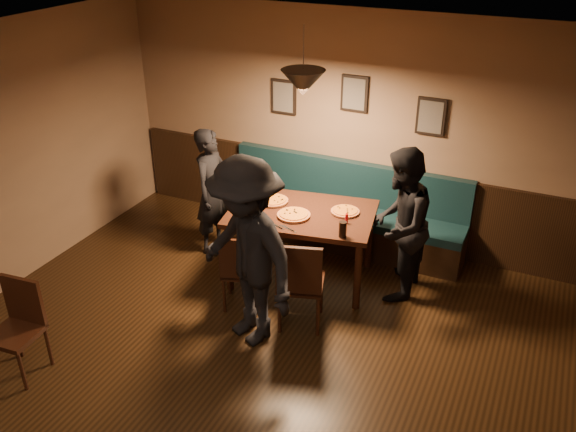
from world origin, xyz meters
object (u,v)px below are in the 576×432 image
(chair_near_left, at_px, (242,268))
(diner_front, at_px, (247,253))
(diner_left, at_px, (213,191))
(cafe_chair_far, at_px, (14,332))
(booth_bench, at_px, (342,208))
(diner_right, at_px, (399,225))
(tabasco_bottle, at_px, (347,218))
(dining_table, at_px, (301,245))
(chair_near_right, at_px, (301,281))
(soda_glass, at_px, (343,229))

(chair_near_left, distance_m, diner_front, 0.74)
(diner_left, relative_size, cafe_chair_far, 1.69)
(diner_left, bearing_deg, booth_bench, -60.94)
(diner_left, height_order, diner_right, diner_right)
(diner_front, distance_m, tabasco_bottle, 1.25)
(diner_left, bearing_deg, tabasco_bottle, -96.31)
(diner_left, xyz_separation_m, tabasco_bottle, (1.75, -0.21, 0.13))
(dining_table, xyz_separation_m, tabasco_bottle, (0.53, -0.05, 0.49))
(diner_front, bearing_deg, diner_right, 75.33)
(dining_table, distance_m, diner_right, 1.13)
(diner_right, bearing_deg, diner_front, -40.31)
(chair_near_right, relative_size, tabasco_bottle, 7.45)
(diner_front, relative_size, cafe_chair_far, 2.07)
(chair_near_right, xyz_separation_m, diner_front, (-0.37, -0.40, 0.45))
(chair_near_left, relative_size, diner_right, 0.53)
(diner_front, bearing_deg, diner_left, 156.46)
(soda_glass, bearing_deg, dining_table, 150.96)
(chair_near_right, xyz_separation_m, tabasco_bottle, (0.20, 0.71, 0.40))
(booth_bench, distance_m, chair_near_right, 1.67)
(chair_near_left, relative_size, tabasco_bottle, 6.56)
(soda_glass, xyz_separation_m, cafe_chair_far, (-2.25, -2.18, -0.46))
(dining_table, height_order, cafe_chair_far, cafe_chair_far)
(dining_table, xyz_separation_m, chair_near_left, (-0.36, -0.72, 0.02))
(diner_left, bearing_deg, dining_table, -96.90)
(booth_bench, xyz_separation_m, chair_near_right, (0.19, -1.66, -0.00))
(chair_near_right, relative_size, diner_left, 0.65)
(diner_left, xyz_separation_m, diner_front, (1.18, -1.32, 0.17))
(diner_left, height_order, soda_glass, diner_left)
(dining_table, xyz_separation_m, soda_glass, (0.59, -0.33, 0.50))
(dining_table, distance_m, cafe_chair_far, 3.00)
(soda_glass, height_order, tabasco_bottle, soda_glass)
(booth_bench, relative_size, cafe_chair_far, 3.29)
(chair_near_right, height_order, soda_glass, soda_glass)
(dining_table, height_order, tabasco_bottle, tabasco_bottle)
(diner_right, bearing_deg, chair_near_right, -38.75)
(chair_near_right, distance_m, soda_glass, 0.66)
(chair_near_left, bearing_deg, chair_near_right, -23.93)
(chair_near_left, distance_m, chair_near_right, 0.69)
(dining_table, relative_size, diner_left, 1.01)
(chair_near_left, xyz_separation_m, cafe_chair_far, (-1.30, -1.78, 0.02))
(diner_left, relative_size, diner_front, 0.82)
(booth_bench, distance_m, dining_table, 0.91)
(dining_table, relative_size, diner_front, 0.83)
(diner_right, relative_size, diner_front, 0.89)
(tabasco_bottle, bearing_deg, dining_table, 174.59)
(booth_bench, height_order, diner_left, diner_left)
(chair_near_left, relative_size, chair_near_right, 0.88)
(diner_left, xyz_separation_m, diner_right, (2.26, -0.01, 0.06))
(booth_bench, bearing_deg, cafe_chair_far, -117.87)
(diner_front, xyz_separation_m, soda_glass, (0.63, 0.84, -0.02))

